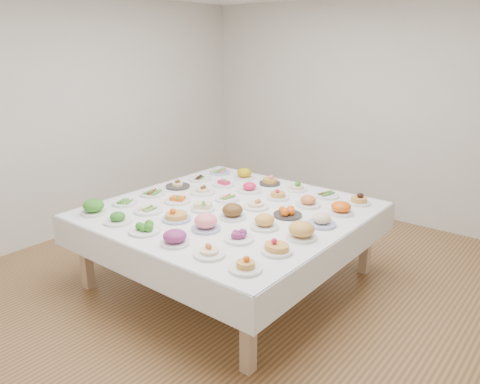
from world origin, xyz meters
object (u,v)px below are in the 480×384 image
Objects in this scene: dish_18 at (178,183)px; dish_35 at (359,198)px; dish_0 at (94,207)px; display_table at (230,215)px.

dish_18 is 1.18× the size of dish_35.
dish_0 is 0.92× the size of dish_18.
dish_35 is (1.79, 1.78, -0.01)m from dish_0.
dish_18 is 1.92m from dish_35.
dish_0 is 1.06m from dish_18.
dish_18 is at bearing -157.82° from dish_35.
dish_0 is 2.53m from dish_35.
dish_0 is at bearing -135.12° from dish_35.
dish_0 reaches higher than dish_35.
dish_18 is (-0.89, 0.17, 0.11)m from display_table.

